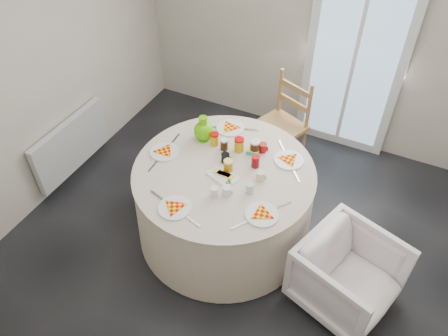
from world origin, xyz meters
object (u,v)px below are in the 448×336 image
at_px(radiator, 72,145).
at_px(armchair, 349,271).
at_px(table, 224,203).
at_px(green_pitcher, 204,130).
at_px(wooden_chair, 279,128).

bearing_deg(radiator, armchair, -4.62).
bearing_deg(table, radiator, 179.37).
distance_m(table, green_pitcher, 0.67).
bearing_deg(table, green_pitcher, 139.77).
xyz_separation_m(wooden_chair, armchair, (1.09, -1.33, -0.08)).
bearing_deg(table, wooden_chair, 85.35).
height_order(wooden_chair, green_pitcher, green_pitcher).
bearing_deg(armchair, radiator, 104.02).
relative_size(table, green_pitcher, 6.81).
height_order(wooden_chair, armchair, wooden_chair).
relative_size(table, armchair, 2.20).
bearing_deg(radiator, wooden_chair, 30.79).
distance_m(table, armchair, 1.20).
distance_m(armchair, green_pitcher, 1.68).
relative_size(wooden_chair, green_pitcher, 4.39).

